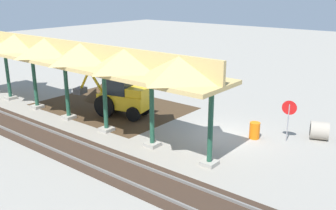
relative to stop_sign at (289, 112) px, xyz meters
name	(u,v)px	position (x,y,z in m)	size (l,w,h in m)	color
ground_plane	(226,136)	(2.84, 1.41, -1.61)	(120.00, 120.00, 0.00)	gray
dirt_work_zone	(113,106)	(11.74, 1.53, -1.61)	(10.00, 7.00, 0.01)	#42301E
platform_canopy	(64,52)	(12.02, 4.97, 2.56)	(21.96, 3.20, 4.90)	#9E998E
rail_tracks	(148,180)	(2.84, 7.82, -1.58)	(60.00, 2.58, 0.15)	slate
stop_sign	(289,112)	(0.00, 0.00, 0.00)	(0.75, 0.17, 2.24)	gray
backhoe	(121,96)	(9.88, 2.46, -0.35)	(5.36, 2.39, 2.82)	yellow
dirt_mound	(103,99)	(13.74, 0.63, -1.61)	(5.59, 5.59, 2.35)	#42301E
concrete_pipe	(319,130)	(-1.24, -1.38, -1.12)	(1.21, 1.24, 0.98)	#9E9384
traffic_barrel	(255,130)	(1.51, 0.70, -1.16)	(0.56, 0.56, 0.90)	orange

